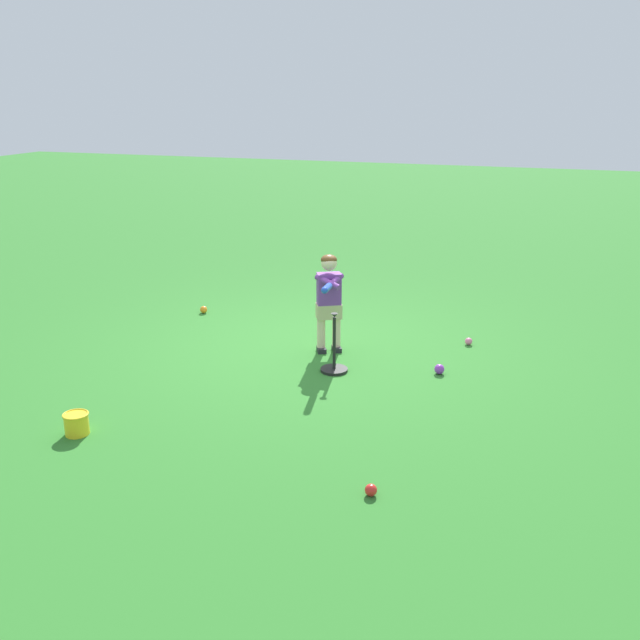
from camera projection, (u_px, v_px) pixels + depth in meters
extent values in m
plane|color=#2D7528|center=(310.00, 346.00, 8.01)|extent=(40.00, 40.00, 0.00)
cube|color=#232328|center=(337.00, 349.00, 7.84)|extent=(0.15, 0.17, 0.05)
cylinder|color=beige|center=(336.00, 332.00, 7.80)|extent=(0.09, 0.09, 0.34)
cube|color=#232328|center=(321.00, 350.00, 7.81)|extent=(0.15, 0.17, 0.05)
cylinder|color=beige|center=(321.00, 333.00, 7.78)|extent=(0.09, 0.09, 0.34)
cube|color=#C6B284|center=(329.00, 311.00, 7.71)|extent=(0.31, 0.26, 0.16)
cube|color=#753899|center=(329.00, 289.00, 7.63)|extent=(0.29, 0.25, 0.34)
sphere|color=beige|center=(329.00, 263.00, 7.54)|extent=(0.17, 0.17, 0.17)
ellipsoid|color=#563819|center=(329.00, 260.00, 7.55)|extent=(0.23, 0.23, 0.11)
sphere|color=blue|center=(331.00, 284.00, 7.47)|extent=(0.04, 0.04, 0.04)
cylinder|color=black|center=(330.00, 285.00, 7.38)|extent=(0.05, 0.14, 0.05)
cylinder|color=blue|center=(327.00, 288.00, 7.15)|extent=(0.13, 0.35, 0.11)
sphere|color=blue|center=(325.00, 290.00, 6.99)|extent=(0.07, 0.07, 0.07)
cylinder|color=#753899|center=(334.00, 282.00, 7.51)|extent=(0.15, 0.31, 0.14)
cylinder|color=#753899|center=(328.00, 282.00, 7.50)|extent=(0.31, 0.16, 0.14)
sphere|color=pink|center=(469.00, 341.00, 8.02)|extent=(0.08, 0.08, 0.08)
sphere|color=red|center=(371.00, 490.00, 5.06)|extent=(0.09, 0.09, 0.09)
sphere|color=purple|center=(439.00, 369.00, 7.21)|extent=(0.10, 0.10, 0.10)
sphere|color=orange|center=(204.00, 310.00, 9.15)|extent=(0.09, 0.09, 0.09)
cylinder|color=black|center=(334.00, 370.00, 7.29)|extent=(0.28, 0.28, 0.03)
cylinder|color=black|center=(334.00, 343.00, 7.20)|extent=(0.03, 0.03, 0.55)
cone|color=black|center=(334.00, 315.00, 7.11)|extent=(0.07, 0.07, 0.04)
cylinder|color=yellow|center=(77.00, 424.00, 5.94)|extent=(0.20, 0.20, 0.18)
torus|color=yellow|center=(75.00, 414.00, 5.92)|extent=(0.22, 0.22, 0.02)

